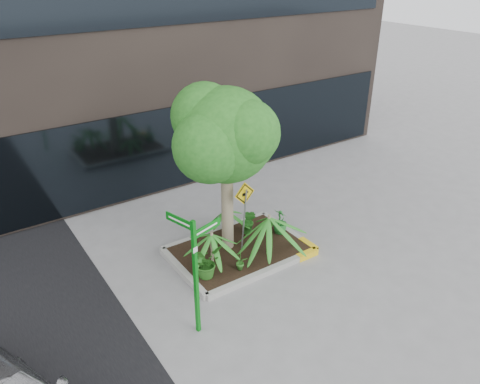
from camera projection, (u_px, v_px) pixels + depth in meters
ground at (239, 261)px, 11.49m from camera, size 80.00×80.00×0.00m
planter at (241, 250)px, 11.76m from camera, size 3.35×2.36×0.15m
tree at (226, 135)px, 10.51m from camera, size 2.84×2.52×4.25m
palm_front at (269, 218)px, 11.07m from camera, size 1.23×1.23×1.37m
palm_left at (212, 234)px, 10.71m from camera, size 1.03×1.03×1.15m
palm_back at (225, 210)px, 12.22m from camera, size 0.74×0.74×0.82m
shrub_a at (206, 262)px, 10.56m from camera, size 0.88×0.88×0.76m
shrub_b at (280, 221)px, 12.25m from camera, size 0.42×0.42×0.68m
shrub_c at (240, 258)px, 10.82m from camera, size 0.38×0.38×0.60m
shrub_d at (249, 221)px, 12.19m from camera, size 0.53×0.53×0.74m
street_sign_post at (195, 264)px, 8.73m from camera, size 0.88×0.73×2.55m
cattle_sign at (244, 206)px, 11.07m from camera, size 0.58×0.22×1.88m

